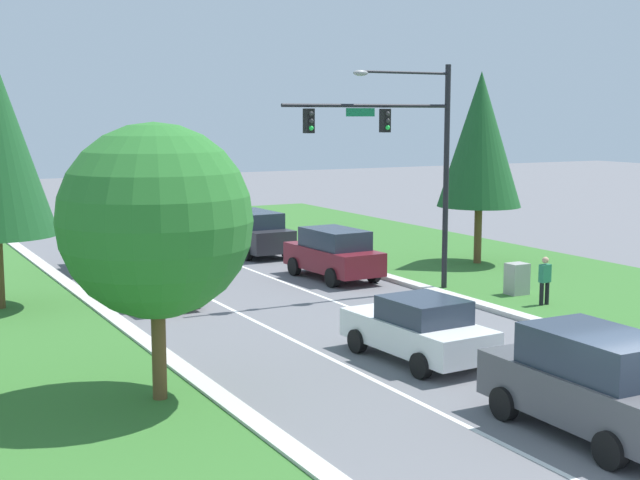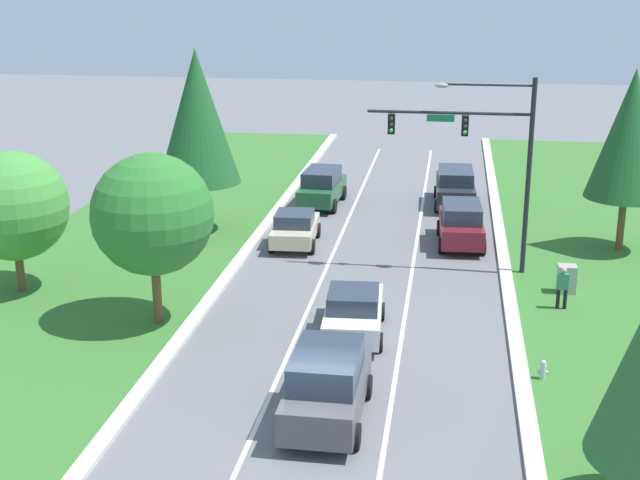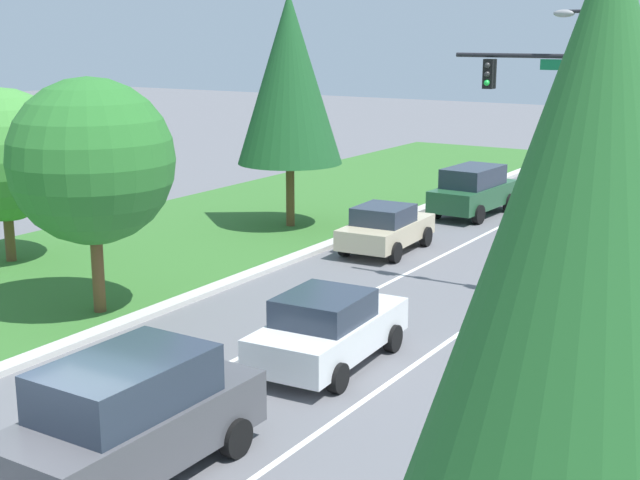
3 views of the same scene
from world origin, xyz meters
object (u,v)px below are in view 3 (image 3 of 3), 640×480
(conifer_near_right_tree, at_px, (584,376))
(burgundy_suv, at_px, (622,242))
(fire_hydrant, at_px, (563,470))
(conifer_mid_left_tree, at_px, (289,79))
(forest_suv, at_px, (474,190))
(oak_near_left_tree, at_px, (92,162))
(champagne_sedan, at_px, (386,228))
(graphite_suv, at_px, (131,417))
(oak_far_left_tree, at_px, (3,155))
(white_sedan, at_px, (328,328))
(traffic_signal_mast, at_px, (627,110))

(conifer_near_right_tree, bearing_deg, burgundy_suv, 102.19)
(fire_hydrant, relative_size, conifer_mid_left_tree, 0.08)
(forest_suv, bearing_deg, oak_near_left_tree, -97.99)
(burgundy_suv, xyz_separation_m, conifer_near_right_tree, (4.56, -21.13, 3.87))
(champagne_sedan, xyz_separation_m, conifer_near_right_tree, (12.04, -19.96, 4.08))
(forest_suv, relative_size, conifer_mid_left_tree, 0.55)
(oak_near_left_tree, height_order, conifer_mid_left_tree, conifer_mid_left_tree)
(graphite_suv, relative_size, oak_far_left_tree, 0.85)
(white_sedan, height_order, oak_near_left_tree, oak_near_left_tree)
(graphite_suv, bearing_deg, oak_far_left_tree, 148.18)
(burgundy_suv, height_order, oak_far_left_tree, oak_far_left_tree)
(fire_hydrant, bearing_deg, burgundy_suv, 100.13)
(oak_far_left_tree, bearing_deg, graphite_suv, -32.28)
(graphite_suv, relative_size, oak_near_left_tree, 0.77)
(forest_suv, bearing_deg, burgundy_suv, -36.73)
(champagne_sedan, bearing_deg, forest_suv, 85.59)
(forest_suv, xyz_separation_m, conifer_near_right_tree, (11.88, -27.19, 3.86))
(oak_near_left_tree, bearing_deg, traffic_signal_mast, 33.34)
(white_sedan, relative_size, oak_near_left_tree, 0.74)
(champagne_sedan, relative_size, graphite_suv, 0.89)
(conifer_mid_left_tree, bearing_deg, oak_far_left_tree, -117.03)
(traffic_signal_mast, bearing_deg, forest_suv, 129.21)
(champagne_sedan, xyz_separation_m, oak_far_left_tree, (-9.46, -7.74, 2.68))
(traffic_signal_mast, height_order, graphite_suv, traffic_signal_mast)
(traffic_signal_mast, relative_size, white_sedan, 1.78)
(white_sedan, relative_size, fire_hydrant, 6.50)
(white_sedan, xyz_separation_m, champagne_sedan, (-3.82, 9.96, -0.03))
(forest_suv, relative_size, oak_far_left_tree, 0.86)
(burgundy_suv, relative_size, conifer_mid_left_tree, 0.54)
(oak_far_left_tree, height_order, conifer_mid_left_tree, conifer_mid_left_tree)
(graphite_suv, bearing_deg, conifer_near_right_tree, -24.56)
(graphite_suv, xyz_separation_m, oak_far_left_tree, (-13.24, 8.36, 2.41))
(burgundy_suv, xyz_separation_m, oak_near_left_tree, (-10.64, -11.22, 3.03))
(oak_far_left_tree, bearing_deg, oak_near_left_tree, -20.14)
(fire_hydrant, height_order, oak_far_left_tree, oak_far_left_tree)
(burgundy_suv, xyz_separation_m, fire_hydrant, (2.48, -13.88, -0.68))
(traffic_signal_mast, bearing_deg, fire_hydrant, -80.01)
(champagne_sedan, relative_size, conifer_mid_left_tree, 0.49)
(conifer_mid_left_tree, bearing_deg, oak_near_left_tree, -81.83)
(conifer_near_right_tree, height_order, oak_near_left_tree, conifer_near_right_tree)
(traffic_signal_mast, height_order, conifer_near_right_tree, traffic_signal_mast)
(graphite_suv, height_order, conifer_near_right_tree, conifer_near_right_tree)
(fire_hydrant, bearing_deg, white_sedan, 155.85)
(traffic_signal_mast, bearing_deg, oak_near_left_tree, -146.66)
(champagne_sedan, distance_m, oak_near_left_tree, 11.02)
(traffic_signal_mast, relative_size, conifer_near_right_tree, 1.01)
(forest_suv, bearing_deg, conifer_mid_left_tree, -127.57)
(graphite_suv, distance_m, conifer_near_right_tree, 9.89)
(traffic_signal_mast, relative_size, oak_near_left_tree, 1.31)
(white_sedan, xyz_separation_m, graphite_suv, (-0.04, -6.14, 0.24))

